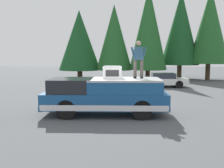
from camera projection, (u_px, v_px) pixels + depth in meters
name	position (u px, v px, depth m)	size (l,w,h in m)	color
ground_plane	(119.00, 114.00, 11.69)	(90.00, 90.00, 0.00)	#4C4F51
pickup_truck	(105.00, 96.00, 11.54)	(2.01, 5.54, 1.65)	navy
compressor_unit	(112.00, 72.00, 11.57)	(0.65, 0.84, 0.56)	white
person_on_truck_bed	(138.00, 58.00, 11.55)	(0.29, 0.72, 1.69)	#423D38
parked_car_white	(162.00, 80.00, 21.34)	(1.64, 4.10, 1.16)	white
conifer_far_left	(210.00, 26.00, 26.87)	(4.09, 4.09, 9.63)	#4C3826
conifer_left	(181.00, 28.00, 27.75)	(4.14, 4.14, 9.48)	#4C3826
conifer_center_left	(148.00, 28.00, 26.11)	(3.87, 3.87, 9.61)	#4C3826
conifer_center_right	(114.00, 38.00, 26.84)	(3.80, 3.80, 7.88)	#4C3826
conifer_right	(79.00, 40.00, 27.52)	(4.51, 4.51, 7.41)	#4C3826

